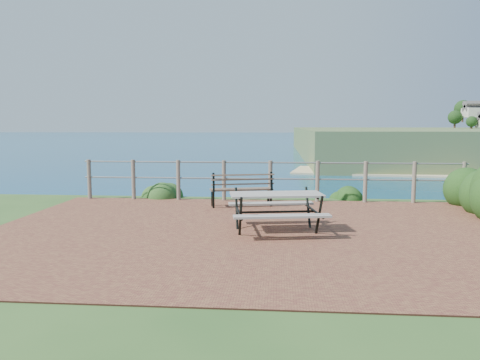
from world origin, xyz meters
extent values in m
cube|color=brown|center=(0.00, 0.00, 0.00)|extent=(10.00, 7.00, 0.12)
plane|color=#166A84|center=(0.00, 200.00, 0.00)|extent=(1200.00, 1200.00, 0.00)
cylinder|color=#6B5B4C|center=(-4.60, 3.35, 0.52)|extent=(0.10, 0.10, 1.00)
cylinder|color=#6B5B4C|center=(-3.45, 3.35, 0.52)|extent=(0.10, 0.10, 1.00)
cylinder|color=#6B5B4C|center=(-2.30, 3.35, 0.52)|extent=(0.10, 0.10, 1.00)
cylinder|color=#6B5B4C|center=(-1.15, 3.35, 0.52)|extent=(0.10, 0.10, 1.00)
cylinder|color=#6B5B4C|center=(0.00, 3.35, 0.52)|extent=(0.10, 0.10, 1.00)
cylinder|color=#6B5B4C|center=(1.15, 3.35, 0.52)|extent=(0.10, 0.10, 1.00)
cylinder|color=#6B5B4C|center=(2.30, 3.35, 0.52)|extent=(0.10, 0.10, 1.00)
cylinder|color=#6B5B4C|center=(3.45, 3.35, 0.52)|extent=(0.10, 0.10, 1.00)
cylinder|color=#6B5B4C|center=(4.60, 3.35, 0.52)|extent=(0.10, 0.10, 1.00)
cylinder|color=slate|center=(0.00, 3.35, 0.97)|extent=(9.40, 0.04, 0.04)
cylinder|color=slate|center=(0.00, 3.35, 0.57)|extent=(9.40, 0.04, 0.04)
cube|color=#9E978E|center=(0.16, 0.05, 0.68)|extent=(1.69, 0.92, 0.04)
cube|color=#9E978E|center=(0.16, 0.05, 0.41)|extent=(1.62, 0.49, 0.04)
cube|color=#9E978E|center=(0.16, 0.05, 0.41)|extent=(1.62, 0.49, 0.04)
cylinder|color=black|center=(0.16, 0.05, 0.37)|extent=(1.37, 0.27, 0.04)
cube|color=brown|center=(-0.65, 2.54, 0.41)|extent=(1.48, 0.69, 0.03)
cube|color=brown|center=(-0.65, 2.54, 0.67)|extent=(1.42, 0.45, 0.33)
cube|color=black|center=(-0.65, 2.54, 0.22)|extent=(0.06, 0.06, 0.39)
cube|color=black|center=(-0.65, 2.54, 0.22)|extent=(0.06, 0.06, 0.39)
cube|color=black|center=(-0.65, 2.54, 0.22)|extent=(0.06, 0.06, 0.39)
cube|color=black|center=(-0.65, 2.54, 0.22)|extent=(0.06, 0.06, 0.39)
ellipsoid|color=#163B12|center=(4.86, 3.28, 0.00)|extent=(1.17, 1.17, 1.67)
ellipsoid|color=#28541F|center=(-2.82, 3.86, 0.00)|extent=(0.85, 0.85, 0.62)
ellipsoid|color=#163B12|center=(1.92, 3.94, 0.00)|extent=(0.82, 0.82, 0.58)
camera|label=1|loc=(0.19, -8.10, 1.90)|focal=35.00mm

